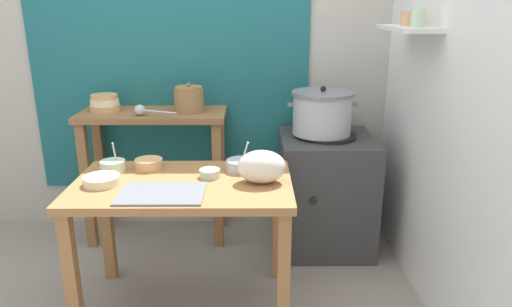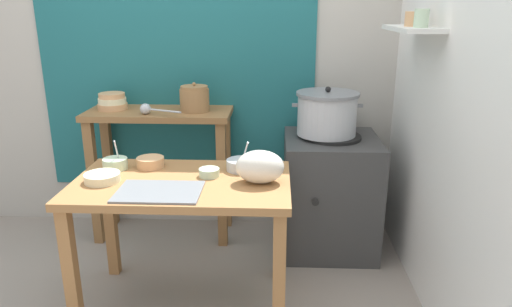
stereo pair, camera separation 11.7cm
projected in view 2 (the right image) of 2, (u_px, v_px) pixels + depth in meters
ground_plane at (176, 303)px, 2.59m from camera, size 9.00×9.00×0.00m
wall_back at (211, 46)px, 3.23m from camera, size 4.40×0.12×2.60m
wall_right at (450, 62)px, 2.32m from camera, size 0.30×3.20×2.60m
prep_table at (183, 200)px, 2.41m from camera, size 1.10×0.66×0.72m
back_shelf_table at (161, 143)px, 3.18m from camera, size 0.96×0.40×0.90m
stove_block at (330, 193)px, 3.10m from camera, size 0.60×0.61×0.78m
steamer_pot at (327, 113)px, 2.96m from camera, size 0.44×0.40×0.31m
clay_pot at (194, 99)px, 3.08m from camera, size 0.19×0.19×0.19m
bowl_stack_enamel at (112, 102)px, 3.14m from camera, size 0.20×0.20×0.11m
ladle at (147, 109)px, 3.00m from camera, size 0.28×0.13×0.07m
serving_tray at (159, 192)px, 2.22m from camera, size 0.40×0.28×0.01m
plastic_bag at (260, 167)px, 2.32m from camera, size 0.24×0.17×0.17m
prep_bowl_0 at (102, 177)px, 2.35m from camera, size 0.18×0.18×0.04m
prep_bowl_1 at (241, 164)px, 2.52m from camera, size 0.16×0.16×0.16m
prep_bowl_2 at (209, 172)px, 2.43m from camera, size 0.11×0.11×0.04m
prep_bowl_3 at (115, 163)px, 2.53m from camera, size 0.13×0.13×0.17m
prep_bowl_4 at (150, 162)px, 2.57m from camera, size 0.15×0.15×0.05m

